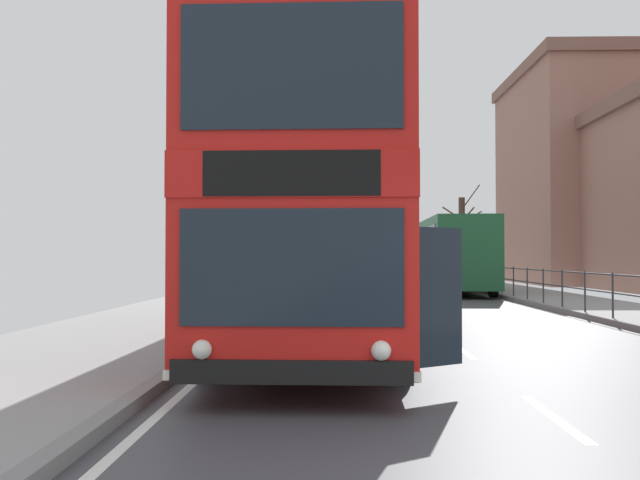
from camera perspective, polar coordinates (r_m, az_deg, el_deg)
double_decker_bus_main at (r=12.43m, az=-0.18°, el=1.93°), size 3.25×11.39×4.43m
background_bus_far_lane at (r=30.40m, az=10.95°, el=-1.11°), size 2.76×9.19×3.20m
pedestrian_railing_far_kerb at (r=22.88m, az=18.07°, el=-3.17°), size 0.05×32.60×1.08m
bare_tree_far_00 at (r=44.72m, az=11.73°, el=0.24°), size 2.50×1.35×6.12m
background_building_00 at (r=45.35m, az=22.09°, el=5.01°), size 9.95×12.62×13.12m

